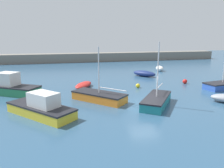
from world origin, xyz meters
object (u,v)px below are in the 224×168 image
object	(u,v)px
motorboat_grey_hull	(42,107)
mooring_buoy_yellow	(138,86)
rowboat_blue_near	(144,74)
sailboat_twin_hulled	(99,96)
sailboat_tall_mast	(156,101)
mooring_buoy_red	(185,81)
sailboat_short_mast	(222,85)
open_tender_yellow	(84,85)
fishing_dinghy_green	(160,68)
motorboat_with_cabin	(11,87)
mooring_buoy_pink	(14,77)

from	to	relation	value
motorboat_grey_hull	mooring_buoy_yellow	world-z (taller)	motorboat_grey_hull
rowboat_blue_near	sailboat_twin_hulled	distance (m)	13.59
sailboat_tall_mast	mooring_buoy_red	bearing A→B (deg)	171.84
sailboat_short_mast	open_tender_yellow	bearing A→B (deg)	-26.06
fishing_dinghy_green	sailboat_tall_mast	distance (m)	19.03
motorboat_with_cabin	sailboat_twin_hulled	distance (m)	9.36
sailboat_tall_mast	motorboat_with_cabin	bearing A→B (deg)	-81.41
open_tender_yellow	sailboat_tall_mast	size ratio (longest dim) A/B	0.68
motorboat_with_cabin	sailboat_twin_hulled	size ratio (longest dim) A/B	1.19
sailboat_twin_hulled	mooring_buoy_yellow	size ratio (longest dim) A/B	10.13
mooring_buoy_yellow	fishing_dinghy_green	bearing A→B (deg)	53.71
rowboat_blue_near	mooring_buoy_red	xyz separation A→B (m)	(3.02, -5.86, -0.13)
motorboat_with_cabin	mooring_buoy_pink	xyz separation A→B (m)	(-1.23, 8.49, -0.51)
motorboat_grey_hull	sailboat_short_mast	world-z (taller)	sailboat_short_mast
mooring_buoy_red	motorboat_grey_hull	bearing A→B (deg)	-155.84
sailboat_tall_mast	mooring_buoy_pink	xyz separation A→B (m)	(-13.98, 15.35, -0.17)
sailboat_twin_hulled	sailboat_short_mast	distance (m)	14.22
open_tender_yellow	fishing_dinghy_green	bearing A→B (deg)	-27.58
sailboat_tall_mast	mooring_buoy_yellow	bearing A→B (deg)	-149.32
mooring_buoy_pink	fishing_dinghy_green	bearing A→B (deg)	4.28
sailboat_tall_mast	mooring_buoy_yellow	xyz separation A→B (m)	(0.70, 6.43, -0.17)
open_tender_yellow	sailboat_twin_hulled	distance (m)	5.64
fishing_dinghy_green	sailboat_short_mast	bearing A→B (deg)	-170.07
sailboat_tall_mast	mooring_buoy_pink	bearing A→B (deg)	-100.81
mooring_buoy_red	open_tender_yellow	bearing A→B (deg)	175.77
sailboat_twin_hulled	sailboat_short_mast	world-z (taller)	sailboat_twin_hulled
motorboat_with_cabin	mooring_buoy_pink	world-z (taller)	motorboat_with_cabin
rowboat_blue_near	sailboat_short_mast	bearing A→B (deg)	173.38
fishing_dinghy_green	mooring_buoy_pink	distance (m)	22.53
fishing_dinghy_green	motorboat_with_cabin	distance (m)	23.55
motorboat_with_cabin	mooring_buoy_red	xyz separation A→B (m)	(19.85, 0.23, -0.47)
rowboat_blue_near	sailboat_short_mast	xyz separation A→B (m)	(5.56, -9.23, -0.02)
sailboat_tall_mast	mooring_buoy_pink	size ratio (longest dim) A/B	10.97
fishing_dinghy_green	rowboat_blue_near	size ratio (longest dim) A/B	0.55
mooring_buoy_pink	mooring_buoy_yellow	size ratio (longest dim) A/B	1.00
mooring_buoy_pink	open_tender_yellow	bearing A→B (deg)	-40.26
sailboat_twin_hulled	mooring_buoy_pink	world-z (taller)	sailboat_twin_hulled
fishing_dinghy_green	mooring_buoy_pink	bearing A→B (deg)	99.23
motorboat_grey_hull	mooring_buoy_yellow	xyz separation A→B (m)	(10.02, 6.71, -0.39)
fishing_dinghy_green	rowboat_blue_near	bearing A→B (deg)	137.85
fishing_dinghy_green	rowboat_blue_near	distance (m)	6.00
sailboat_tall_mast	sailboat_short_mast	distance (m)	10.33
mooring_buoy_pink	mooring_buoy_yellow	bearing A→B (deg)	-31.29
rowboat_blue_near	sailboat_short_mast	world-z (taller)	sailboat_short_mast
mooring_buoy_yellow	rowboat_blue_near	bearing A→B (deg)	62.53
sailboat_twin_hulled	mooring_buoy_pink	size ratio (longest dim) A/B	10.17
rowboat_blue_near	motorboat_with_cabin	world-z (taller)	motorboat_with_cabin
sailboat_tall_mast	sailboat_twin_hulled	size ratio (longest dim) A/B	1.08
motorboat_grey_hull	mooring_buoy_red	world-z (taller)	motorboat_grey_hull
open_tender_yellow	motorboat_with_cabin	xyz separation A→B (m)	(-7.44, -1.15, 0.46)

